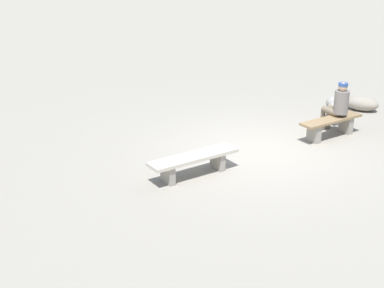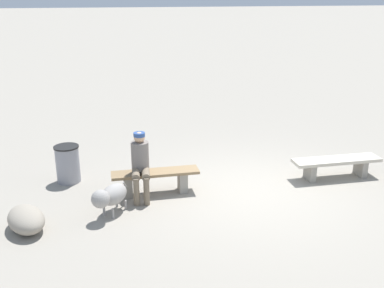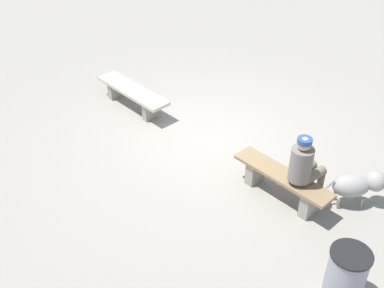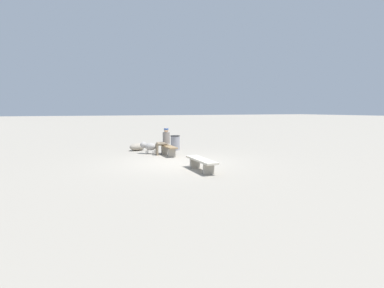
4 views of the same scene
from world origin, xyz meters
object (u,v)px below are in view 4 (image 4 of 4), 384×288
bench_left (201,162)px  bench_right (168,149)px  dog (148,146)px  trash_bin (175,143)px  seated_person (164,140)px  boulder (137,147)px

bench_left → bench_right: bearing=-0.1°
bench_right → dog: bearing=39.5°
bench_left → bench_right: (3.82, -0.05, -0.00)m
bench_left → bench_right: bench_right is taller
bench_right → dog: 1.15m
bench_right → trash_bin: size_ratio=2.18×
bench_right → seated_person: 0.52m
dog → boulder: 1.41m
bench_left → boulder: 6.16m
dog → trash_bin: bearing=-114.7°
seated_person → trash_bin: seated_person is taller
bench_left → trash_bin: (5.50, -1.01, 0.08)m
dog → bench_right: bearing=168.9°
bench_left → seated_person: (4.11, 0.04, 0.42)m
boulder → trash_bin: bearing=-107.5°
seated_person → boulder: size_ratio=1.42×
bench_right → boulder: 2.47m
dog → trash_bin: (0.78, -1.67, 0.02)m
seated_person → trash_bin: bearing=-31.7°
seated_person → boulder: seated_person is taller
bench_right → trash_bin: trash_bin is taller
bench_right → seated_person: size_ratio=1.33×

